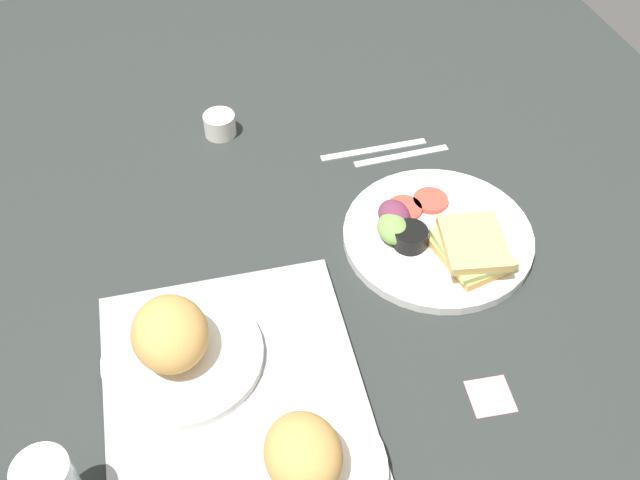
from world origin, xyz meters
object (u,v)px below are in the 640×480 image
serving_tray (239,416)px  knife (374,149)px  bread_plate_near (301,462)px  plate_with_salad (438,236)px  sticky_note (491,396)px  espresso_cup (220,125)px  bread_plate_far (176,343)px  fork (401,156)px

serving_tray → knife: size_ratio=2.37×
bread_plate_near → knife: bearing=-28.5°
plate_with_salad → sticky_note: (-26.97, 4.17, -1.61)cm
plate_with_salad → serving_tray: bearing=119.2°
espresso_cup → knife: espresso_cup is taller
serving_tray → knife: 55.91cm
bread_plate_far → knife: (33.50, -40.22, -4.75)cm
espresso_cup → sticky_note: (-63.27, -21.88, -1.94)cm
bread_plate_far → fork: size_ratio=1.25×
bread_plate_near → serving_tray: bearing=27.6°
espresso_cup → fork: (-15.64, -28.46, -1.75)cm
bread_plate_near → knife: (54.00, -29.34, -4.25)cm
fork → knife: size_ratio=0.89×
serving_tray → fork: (40.89, -38.64, -0.55)cm
serving_tray → sticky_note: bearing=-101.9°
bread_plate_near → knife: 61.61cm
bread_plate_far → knife: 52.55cm
bread_plate_near → fork: size_ratio=1.25×
espresso_cup → plate_with_salad: bearing=-144.3°
bread_plate_far → plate_with_salad: size_ratio=0.73×
serving_tray → bread_plate_near: 12.01cm
serving_tray → espresso_cup: (56.53, -10.18, 1.20)cm
serving_tray → knife: bearing=-38.3°
fork → bread_plate_far: bearing=36.4°
espresso_cup → fork: espresso_cup is taller
bread_plate_far → espresso_cup: size_ratio=3.81×
sticky_note → serving_tray: bearing=78.1°
bread_plate_near → fork: bearing=-33.2°
serving_tray → plate_with_salad: (20.23, -36.23, 0.87)cm
bread_plate_near → espresso_cup: bearing=-4.2°
bread_plate_near → espresso_cup: (66.65, -4.88, -2.50)cm
espresso_cup → sticky_note: size_ratio=1.00×
bread_plate_far → plate_with_salad: bread_plate_far is taller
serving_tray → sticky_note: (-6.74, -32.05, -0.74)cm
plate_with_salad → espresso_cup: bearing=35.7°
serving_tray → bread_plate_far: (10.39, 5.58, 4.20)cm
sticky_note → fork: bearing=-7.9°
serving_tray → plate_with_salad: plate_with_salad is taller
sticky_note → knife: bearing=-2.9°
bread_plate_near → knife: size_ratio=1.12×
serving_tray → plate_with_salad: size_ratio=1.53×
serving_tray → espresso_cup: 57.45cm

